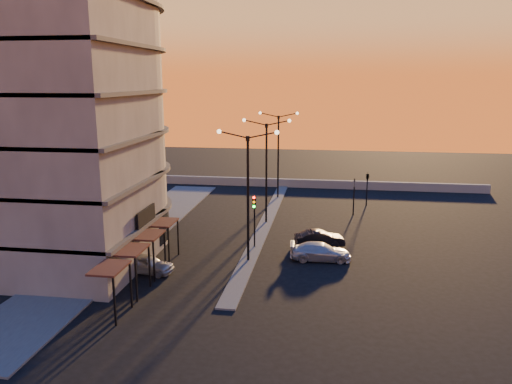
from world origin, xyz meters
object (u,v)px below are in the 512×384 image
Objects in this scene: streetlamp_mid at (266,163)px; car_hatchback at (146,264)px; traffic_light_main at (254,213)px; car_sedan at (319,239)px; car_wagon at (321,252)px.

streetlamp_mid is 2.51× the size of car_hatchback.
car_sedan is at bearing 13.82° from traffic_light_main.
car_wagon is at bearing -62.53° from car_hatchback.
streetlamp_mid is 2.45× the size of car_sedan.
car_hatchback is (-6.50, -6.08, -2.24)m from traffic_light_main.
car_wagon is at bearing 168.92° from car_sedan.
traffic_light_main is 9.18m from car_hatchback.
streetlamp_mid reaches higher than traffic_light_main.
car_hatchback is 13.63m from car_sedan.
streetlamp_mid reaches higher than car_hatchback.
streetlamp_mid is 2.15× the size of car_wagon.
streetlamp_mid is at bearing 90.00° from traffic_light_main.
car_wagon is (5.16, -8.96, -4.95)m from streetlamp_mid.
traffic_light_main is 5.62m from car_sedan.
car_hatchback is at bearing 108.36° from car_sedan.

